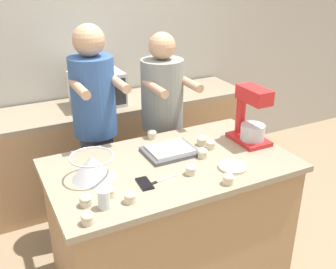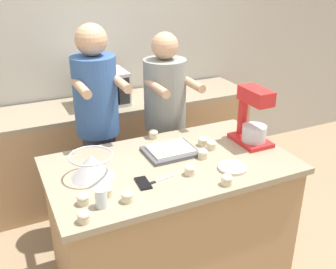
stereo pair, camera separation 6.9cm
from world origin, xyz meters
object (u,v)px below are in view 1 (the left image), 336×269
(cupcake_6, at_px, (191,169))
(cupcake_1, at_px, (130,197))
(small_plate, at_px, (233,167))
(cupcake_3, at_px, (202,141))
(mixing_bowl, at_px, (92,166))
(cupcake_2, at_px, (228,179))
(cupcake_0, at_px, (85,200))
(cupcake_8, at_px, (152,134))
(stand_mixer, at_px, (251,118))
(drinking_glass, at_px, (104,199))
(cell_phone, at_px, (145,183))
(person_right, at_px, (163,127))
(cupcake_4, at_px, (109,192))
(person_left, at_px, (96,132))
(cupcake_7, at_px, (203,153))
(cupcake_9, at_px, (211,144))
(cupcake_5, at_px, (87,218))
(baking_tray, at_px, (170,151))
(knife, at_px, (159,181))
(microwave_oven, at_px, (97,89))

(cupcake_6, bearing_deg, cupcake_1, -165.89)
(small_plate, distance_m, cupcake_6, 0.28)
(cupcake_3, distance_m, cupcake_6, 0.42)
(mixing_bowl, height_order, cupcake_2, mixing_bowl)
(cupcake_0, distance_m, cupcake_8, 0.91)
(stand_mixer, bearing_deg, drinking_glass, -165.03)
(cell_phone, xyz_separation_m, cupcake_3, (0.57, 0.30, 0.03))
(person_right, height_order, cupcake_0, person_right)
(cupcake_4, bearing_deg, cupcake_0, -171.11)
(person_left, height_order, cupcake_8, person_left)
(stand_mixer, xyz_separation_m, cupcake_8, (-0.60, 0.36, -0.14))
(cell_phone, bearing_deg, cupcake_7, 15.83)
(mixing_bowl, bearing_deg, cupcake_4, -86.41)
(person_right, relative_size, stand_mixer, 4.02)
(mixing_bowl, xyz_separation_m, cell_phone, (0.24, -0.21, -0.07))
(cupcake_9, bearing_deg, cupcake_8, 130.88)
(person_right, distance_m, cupcake_5, 1.44)
(cupcake_4, relative_size, cupcake_8, 1.00)
(baking_tray, distance_m, drinking_glass, 0.72)
(person_left, height_order, stand_mixer, person_left)
(cell_phone, height_order, knife, cell_phone)
(person_right, bearing_deg, stand_mixer, -61.79)
(baking_tray, distance_m, cell_phone, 0.43)
(cupcake_2, height_order, cupcake_3, same)
(stand_mixer, xyz_separation_m, cupcake_0, (-1.27, -0.25, -0.14))
(cupcake_6, bearing_deg, cupcake_2, -54.27)
(stand_mixer, bearing_deg, microwave_oven, 118.47)
(cupcake_6, bearing_deg, person_left, 109.50)
(cupcake_6, bearing_deg, cupcake_4, -178.67)
(person_left, distance_m, drinking_glass, 1.03)
(microwave_oven, distance_m, drinking_glass, 1.69)
(cupcake_2, height_order, cupcake_7, same)
(cupcake_0, relative_size, cupcake_2, 1.00)
(mixing_bowl, height_order, cupcake_1, mixing_bowl)
(baking_tray, bearing_deg, drinking_glass, -145.76)
(stand_mixer, bearing_deg, cupcake_2, -138.60)
(cupcake_1, height_order, cupcake_6, same)
(knife, height_order, cupcake_7, cupcake_7)
(cupcake_0, bearing_deg, baking_tray, 26.72)
(knife, relative_size, cupcake_6, 3.27)
(baking_tray, bearing_deg, cupcake_5, -145.12)
(baking_tray, bearing_deg, person_left, 119.73)
(drinking_glass, relative_size, cupcake_0, 1.57)
(person_right, distance_m, cupcake_0, 1.30)
(cell_phone, relative_size, cupcake_7, 2.22)
(cell_phone, bearing_deg, cupcake_0, -171.64)
(small_plate, bearing_deg, knife, 172.72)
(person_right, height_order, drinking_glass, person_right)
(microwave_oven, height_order, cell_phone, microwave_oven)
(cupcake_1, bearing_deg, person_left, 82.85)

